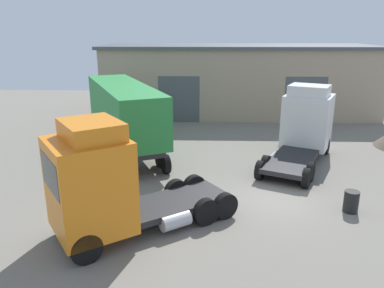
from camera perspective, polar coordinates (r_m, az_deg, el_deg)
ground_plane at (r=16.58m, az=11.98°, el=-8.27°), size 60.00×60.00×0.00m
warehouse_building at (r=32.97m, az=7.02°, el=9.75°), size 22.63×8.17×5.78m
tractor_unit_white at (r=21.99m, az=16.82°, el=2.89°), size 5.18×7.12×4.06m
container_trailer_green at (r=22.10m, az=-10.33°, el=5.18°), size 6.42×10.34×4.01m
tractor_unit_orange at (r=12.97m, az=-13.18°, el=-6.08°), size 6.79×5.74×4.23m
oil_drum at (r=16.32m, az=23.09°, el=-8.06°), size 0.58×0.58×0.88m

